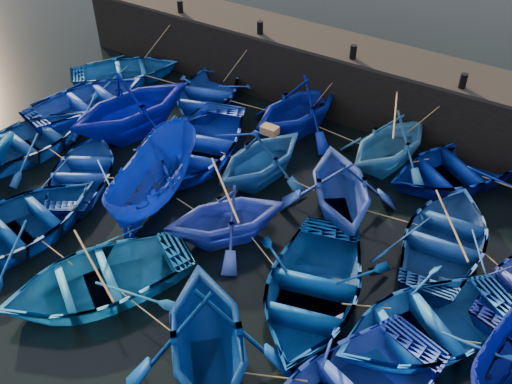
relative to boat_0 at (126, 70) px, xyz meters
The scene contains 30 objects.
ground 11.99m from the boat_0, 37.86° to the right, with size 120.00×120.00×0.00m, color black.
quay_wall 10.00m from the boat_0, 18.40° to the left, with size 26.00×2.50×2.50m, color black.
quay_top 10.19m from the boat_0, 18.40° to the left, with size 26.00×2.50×0.12m, color black.
bollard_0 3.59m from the boat_0, 56.99° to the left, with size 0.24×0.24×0.50m, color black.
bollard_1 6.37m from the boat_0, 22.36° to the left, with size 0.24×0.24×0.50m, color black.
bollard_2 10.01m from the boat_0, 13.36° to the left, with size 0.24×0.24×0.50m, color black.
bollard_3 13.85m from the boat_0, ahead, with size 0.24×0.24×0.50m, color black.
boat_0 is the anchor object (origin of this frame).
boat_1 4.21m from the boat_0, ahead, with size 3.48×4.87×1.01m, color #1136BE.
boat_2 8.35m from the boat_0, ahead, with size 3.69×4.28×2.25m, color #021285.
boat_3 12.03m from the boat_0, ahead, with size 3.44×3.99×2.10m, color #2E70B0.
boat_4 14.21m from the boat_0, ahead, with size 3.59×5.02×1.04m, color #001880.
boat_6 2.85m from the boat_0, 77.48° to the right, with size 3.57×4.99×1.04m, color #1438B2.
boat_7 4.52m from the boat_0, 42.52° to the right, with size 4.21×4.88×2.57m, color #000A8B.
boat_8 6.85m from the boat_0, 24.45° to the right, with size 3.86×5.39×1.12m, color #0D2FD3.
boat_9 9.27m from the boat_0, 17.81° to the right, with size 3.30×3.83×2.02m, color navy.
boat_10 12.13m from the boat_0, 13.92° to the right, with size 3.66×4.24×2.23m, color #1D3A98.
boat_11 15.32m from the boat_0, 10.11° to the right, with size 3.51×4.90×1.02m, color navy.
boat_13 5.98m from the boat_0, 80.86° to the right, with size 3.53×4.93×1.02m, color navy.
boat_14 7.23m from the boat_0, 57.55° to the right, with size 3.07×4.28×0.89m, color #123CA6.
boat_15 8.65m from the boat_0, 40.49° to the right, with size 1.80×4.79×1.85m, color #0A26A6.
boat_16 11.13m from the boat_0, 31.43° to the right, with size 3.14×3.65×1.92m, color blue.
boat_17 14.36m from the boat_0, 27.29° to the right, with size 3.77×5.28×1.09m, color navy.
boat_18 16.78m from the boat_0, 21.11° to the right, with size 3.60×5.04×1.05m, color blue.
boat_21 10.15m from the boat_0, 64.67° to the right, with size 3.85×5.38×1.12m, color navy.
boat_22 12.20m from the boat_0, 50.19° to the right, with size 3.67×5.14×1.07m, color blue.
boat_23 15.19m from the boat_0, 39.48° to the right, with size 3.90×4.52×2.38m, color navy.
wooden_crate 9.68m from the boat_0, 17.26° to the right, with size 0.52×0.36×0.26m, color brown.
mooring_ropes 9.49m from the boat_0, 14.06° to the right, with size 18.04×11.83×2.10m.
loose_oars 11.99m from the boat_0, 21.64° to the right, with size 9.53×11.70×1.15m.
Camera 1 is at (7.55, -8.34, 11.81)m, focal length 40.00 mm.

